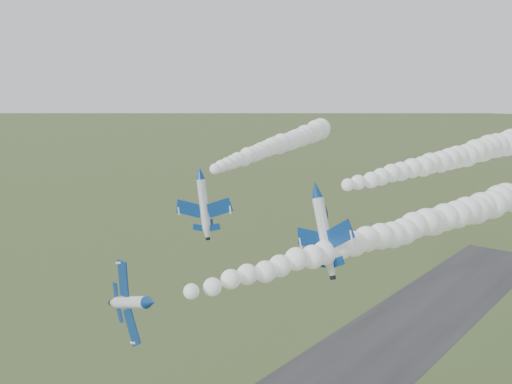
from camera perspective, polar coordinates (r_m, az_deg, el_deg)
jet_lead at (r=62.26m, az=-10.57°, el=-10.82°), size 5.19×11.79×9.33m
smoke_trail_jet_lead at (r=87.51m, az=14.96°, el=-3.51°), size 22.78×78.21×5.44m
jet_pair_left at (r=89.11m, az=-5.66°, el=1.95°), size 9.94×11.64×2.97m
smoke_trail_jet_pair_left at (r=120.89m, az=2.45°, el=4.82°), size 23.02×64.13×5.07m
jet_pair_right at (r=76.30m, az=5.96°, el=0.26°), size 10.75×13.15×4.29m
smoke_trail_jet_pair_right at (r=104.33m, az=21.36°, el=3.82°), size 23.19×67.00×5.45m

